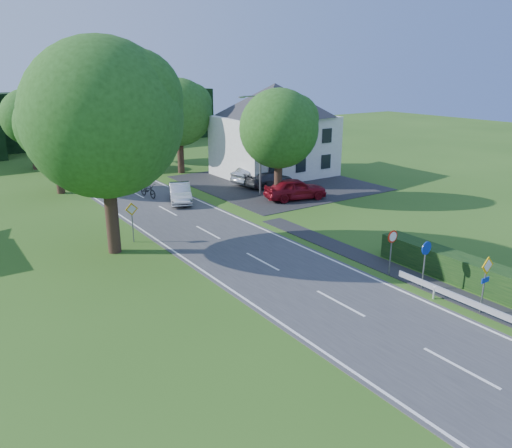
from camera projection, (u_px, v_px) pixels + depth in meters
road at (242, 251)px, 28.34m from camera, size 7.00×80.00×0.04m
parking_pad at (276, 183)px, 45.03m from camera, size 14.00×16.00×0.04m
line_edge_left at (191, 263)px, 26.59m from camera, size 0.12×80.00×0.01m
line_edge_right at (287, 240)px, 30.08m from camera, size 0.12×80.00×0.01m
line_centre at (242, 251)px, 28.33m from camera, size 0.12×80.00×0.01m
tree_main at (106, 149)px, 26.52m from camera, size 9.40×9.40×11.64m
tree_left_far at (55, 141)px, 40.13m from camera, size 7.00×7.00×8.58m
tree_right_far at (179, 126)px, 48.08m from camera, size 7.40×7.40×9.09m
tree_left_back at (31, 129)px, 49.93m from camera, size 6.60×6.60×8.07m
tree_right_back at (139, 127)px, 54.07m from camera, size 6.20×6.20×7.56m
tree_right_mid at (279, 146)px, 37.93m from camera, size 7.00×7.00×8.58m
treeline_right at (108, 117)px, 67.84m from camera, size 30.00×5.00×7.00m
house_white at (275, 129)px, 47.15m from camera, size 10.60×8.40×8.60m
streetlight at (259, 141)px, 39.22m from camera, size 2.03×0.18×8.00m
sign_priority_right at (486, 275)px, 20.65m from camera, size 0.78×0.09×2.59m
sign_roundabout at (425, 256)px, 23.05m from camera, size 0.64×0.08×2.37m
sign_speed_limit at (392, 242)px, 24.59m from camera, size 0.64×0.11×2.37m
sign_priority_left at (132, 214)px, 29.34m from camera, size 0.78×0.09×2.44m
moving_car at (180, 193)px, 38.34m from camera, size 3.09×4.68×1.46m
motorcycle at (148, 190)px, 39.88m from camera, size 1.04×2.22×1.12m
parked_car_red at (295, 189)px, 39.13m from camera, size 5.24×3.09×1.67m
parked_car_silver_a at (257, 174)px, 44.65m from camera, size 5.17×2.66×1.62m
parked_car_grey at (270, 179)px, 43.28m from camera, size 4.54×1.87×1.31m
parasol at (287, 172)px, 45.41m from camera, size 2.28×2.31×1.69m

